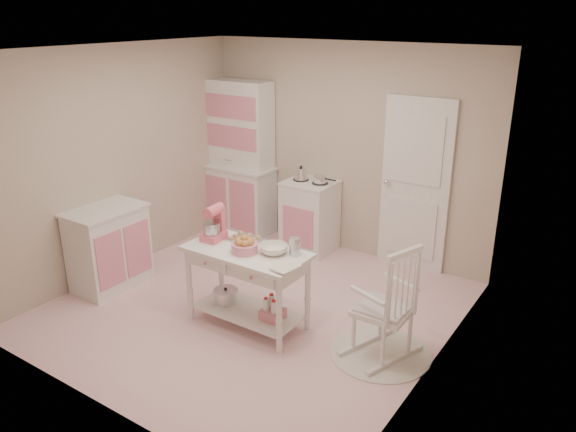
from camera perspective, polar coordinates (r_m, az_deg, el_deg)
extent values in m
plane|color=pink|center=(5.98, -3.46, -9.23)|extent=(3.80, 3.80, 0.00)
cube|color=white|center=(5.21, -4.08, 16.49)|extent=(3.80, 3.80, 0.04)
cube|color=#B8AC95|center=(7.00, 5.81, 6.65)|extent=(3.80, 0.04, 2.60)
cube|color=#B8AC95|center=(4.21, -19.68, -3.93)|extent=(3.80, 0.04, 2.60)
cube|color=#B8AC95|center=(6.74, -16.74, 5.36)|extent=(0.04, 3.80, 2.60)
cube|color=#B8AC95|center=(4.61, 15.38, -1.35)|extent=(0.04, 3.80, 2.60)
cube|color=white|center=(6.67, 12.80, 3.05)|extent=(0.82, 0.05, 2.04)
cube|color=white|center=(7.68, -5.18, 5.91)|extent=(1.06, 0.50, 2.08)
cube|color=white|center=(7.15, 2.23, 0.00)|extent=(0.62, 0.57, 0.92)
cube|color=white|center=(6.52, -17.75, -3.10)|extent=(0.54, 0.84, 0.92)
cylinder|color=white|center=(5.31, 9.34, -13.55)|extent=(0.92, 0.92, 0.01)
cube|color=white|center=(5.03, 9.70, -8.40)|extent=(0.69, 0.84, 1.10)
cube|color=white|center=(5.50, -4.14, -7.27)|extent=(1.20, 0.60, 0.80)
cube|color=#E66175|center=(5.53, -7.61, -0.78)|extent=(0.22, 0.30, 0.34)
cube|color=silver|center=(5.54, -4.34, -2.41)|extent=(0.34, 0.24, 0.02)
cylinder|color=pink|center=(5.26, -4.43, -3.24)|extent=(0.25, 0.25, 0.09)
imported|color=white|center=(5.23, -1.47, -3.40)|extent=(0.27, 0.27, 0.08)
cylinder|color=silver|center=(5.18, 0.67, -3.11)|extent=(0.10, 0.10, 0.17)
imported|color=white|center=(4.99, -1.01, -4.98)|extent=(0.22, 0.27, 0.02)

